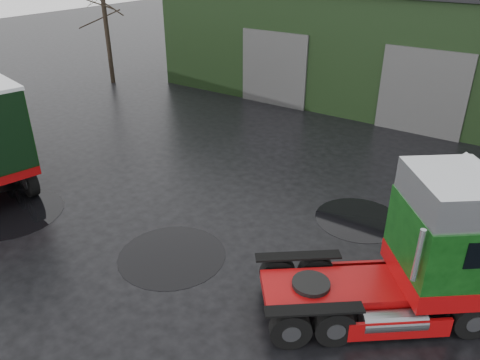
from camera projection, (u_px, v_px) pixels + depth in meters
ground at (203, 267)px, 13.32m from camera, size 100.00×100.00×0.00m
warehouse at (457, 46)px, 25.57m from camera, size 32.40×12.40×6.30m
hero_tractor at (376, 248)px, 10.89m from camera, size 6.38×5.81×3.78m
tree_left at (105, 14)px, 28.74m from camera, size 4.40×4.40×8.50m
puddle_0 at (172, 256)px, 13.79m from camera, size 3.18×3.18×0.01m
puddle_1 at (358, 219)px, 15.60m from camera, size 2.87×2.87×0.01m
puddle_2 at (10, 213)px, 15.95m from camera, size 3.50×3.50×0.01m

